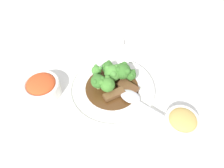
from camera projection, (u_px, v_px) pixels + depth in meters
ground_plane at (112, 90)px, 0.72m from camera, size 4.00×4.00×0.00m
main_plate at (112, 89)px, 0.71m from camera, size 0.28×0.28×0.02m
beef_strip_0 at (114, 94)px, 0.68m from camera, size 0.05×0.07×0.01m
beef_strip_1 at (128, 87)px, 0.70m from camera, size 0.07×0.04×0.01m
beef_strip_2 at (103, 81)px, 0.71m from camera, size 0.05×0.05×0.01m
broccoli_floret_0 at (108, 67)px, 0.72m from camera, size 0.04×0.04×0.05m
broccoli_floret_1 at (97, 70)px, 0.71m from camera, size 0.03×0.03×0.04m
broccoli_floret_2 at (113, 73)px, 0.70m from camera, size 0.06×0.06×0.06m
broccoli_floret_3 at (106, 84)px, 0.67m from camera, size 0.05×0.05×0.05m
broccoli_floret_4 at (98, 81)px, 0.68m from camera, size 0.04×0.04×0.05m
broccoli_floret_5 at (131, 75)px, 0.70m from camera, size 0.04×0.04×0.04m
broccoli_floret_6 at (123, 71)px, 0.70m from camera, size 0.05×0.05×0.06m
serving_spoon at (135, 99)px, 0.67m from camera, size 0.23×0.05×0.01m
side_bowl_kimchi at (42, 87)px, 0.69m from camera, size 0.12×0.12×0.06m
side_bowl_appetizer at (182, 122)px, 0.61m from camera, size 0.10×0.10×0.06m
sauce_dish at (115, 42)px, 0.86m from camera, size 0.07×0.07×0.01m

